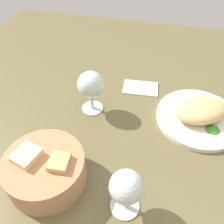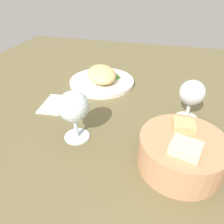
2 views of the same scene
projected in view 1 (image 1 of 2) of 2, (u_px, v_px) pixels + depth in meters
ground_plane at (136, 141)px, 64.01cm from camera, size 140.00×140.00×2.00cm
plate at (198, 118)px, 67.80cm from camera, size 23.24×23.24×1.40cm
omelette at (201, 110)px, 65.65cm from camera, size 17.75×15.64×4.69cm
lettuce_garnish at (213, 128)px, 63.26cm from camera, size 3.87×3.87×1.39cm
bread_basket at (45, 169)px, 52.45cm from camera, size 17.45×17.45×8.83cm
wine_glass_near at (91, 86)px, 65.53cm from camera, size 7.30×7.30×12.68cm
wine_glass_far at (126, 188)px, 45.27cm from camera, size 6.67×6.67×11.58cm
folded_napkin at (141, 87)px, 77.81cm from camera, size 11.48×7.79×0.80cm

